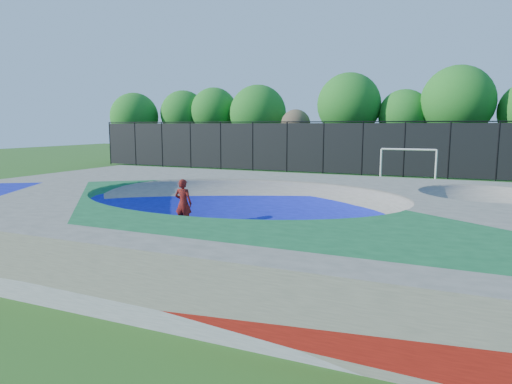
% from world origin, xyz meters
% --- Properties ---
extents(ground, '(120.00, 120.00, 0.00)m').
position_xyz_m(ground, '(0.00, 0.00, 0.00)').
color(ground, '#225217').
rests_on(ground, ground).
extents(skate_deck, '(22.00, 14.00, 1.50)m').
position_xyz_m(skate_deck, '(0.00, 0.00, 0.75)').
color(skate_deck, gray).
rests_on(skate_deck, ground).
extents(skater, '(0.70, 0.49, 1.81)m').
position_xyz_m(skater, '(-2.61, 0.51, 0.91)').
color(skater, red).
rests_on(skater, ground).
extents(skateboard, '(0.81, 0.37, 0.05)m').
position_xyz_m(skateboard, '(-2.61, 0.51, 0.03)').
color(skateboard, black).
rests_on(skateboard, ground).
extents(soccer_goal, '(3.46, 0.12, 2.28)m').
position_xyz_m(soccer_goal, '(3.69, 16.81, 1.59)').
color(soccer_goal, silver).
rests_on(soccer_goal, ground).
extents(fence, '(48.09, 0.09, 4.04)m').
position_xyz_m(fence, '(0.00, 21.00, 2.10)').
color(fence, black).
rests_on(fence, ground).
extents(treeline, '(52.94, 6.78, 8.40)m').
position_xyz_m(treeline, '(-0.43, 26.26, 5.03)').
color(treeline, '#4E3F27').
rests_on(treeline, ground).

